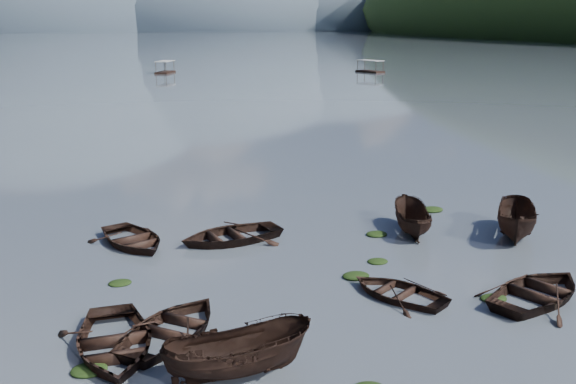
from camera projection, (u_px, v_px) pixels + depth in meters
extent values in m
plane|color=#4A525D|center=(399.00, 347.00, 20.12)|extent=(2400.00, 2400.00, 0.00)
ellipsoid|color=#475666|center=(46.00, 30.00, 835.38)|extent=(520.00, 520.00, 340.00)
ellipsoid|color=#475666|center=(199.00, 29.00, 891.66)|extent=(520.00, 520.00, 260.00)
ellipsoid|color=#475666|center=(320.00, 29.00, 942.32)|extent=(520.00, 520.00, 220.00)
imported|color=black|center=(114.00, 351.00, 19.89)|extent=(3.55, 4.95, 1.02)
imported|color=black|center=(173.00, 336.00, 20.86)|extent=(5.50, 5.60, 0.95)
imported|color=black|center=(239.00, 375.00, 18.52)|extent=(4.52, 1.88, 1.72)
imported|color=black|center=(398.00, 296.00, 23.84)|extent=(4.33, 4.70, 0.79)
imported|color=black|center=(538.00, 299.00, 23.61)|extent=(5.82, 5.11, 1.00)
imported|color=black|center=(516.00, 236.00, 30.51)|extent=(4.31, 4.99, 1.87)
imported|color=black|center=(133.00, 245.00, 29.39)|extent=(4.64, 5.42, 0.95)
imported|color=black|center=(231.00, 241.00, 29.89)|extent=(5.48, 4.40, 1.01)
imported|color=black|center=(411.00, 232.00, 31.12)|extent=(2.76, 4.45, 1.61)
ellipsoid|color=black|center=(89.00, 372.00, 18.71)|extent=(1.07, 0.87, 0.23)
ellipsoid|color=black|center=(356.00, 277.00, 25.63)|extent=(1.10, 0.88, 0.24)
ellipsoid|color=black|center=(377.00, 235.00, 30.69)|extent=(1.03, 0.87, 0.23)
ellipsoid|color=black|center=(494.00, 300.00, 23.57)|extent=(1.01, 0.80, 0.21)
ellipsoid|color=black|center=(120.00, 284.00, 24.99)|extent=(0.90, 0.73, 0.19)
ellipsoid|color=black|center=(378.00, 262.00, 27.25)|extent=(0.90, 0.75, 0.19)
ellipsoid|color=black|center=(432.00, 211.00, 34.65)|extent=(1.22, 0.97, 0.27)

